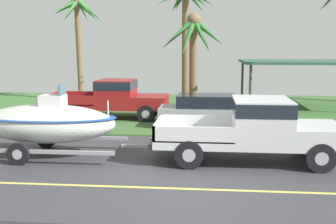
# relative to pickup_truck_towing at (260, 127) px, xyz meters

# --- Properties ---
(ground) EXTENTS (36.00, 22.00, 0.11)m
(ground) POSITION_rel_pickup_truck_towing_xyz_m (-2.24, 7.54, -1.05)
(ground) COLOR #38383D
(pickup_truck_towing) EXTENTS (5.59, 2.16, 1.86)m
(pickup_truck_towing) POSITION_rel_pickup_truck_towing_xyz_m (0.00, 0.00, 0.00)
(pickup_truck_towing) COLOR silver
(pickup_truck_towing) RESTS_ON ground
(boat_on_trailer) EXTENTS (5.62, 2.29, 2.23)m
(boat_on_trailer) POSITION_rel_pickup_truck_towing_xyz_m (-6.42, -0.00, -0.00)
(boat_on_trailer) COLOR gray
(boat_on_trailer) RESTS_ON ground
(parked_pickup_background) EXTENTS (5.74, 2.05, 1.84)m
(parked_pickup_background) POSITION_rel_pickup_truck_towing_xyz_m (-5.81, 6.88, -0.01)
(parked_pickup_background) COLOR maroon
(parked_pickup_background) RESTS_ON ground
(parked_sedan_near) EXTENTS (4.33, 1.83, 1.38)m
(parked_sedan_near) POSITION_rel_pickup_truck_towing_xyz_m (-1.42, 5.15, -0.36)
(parked_sedan_near) COLOR #99999E
(parked_sedan_near) RESTS_ON ground
(carport_awning) EXTENTS (6.52, 5.68, 2.62)m
(carport_awning) POSITION_rel_pickup_truck_towing_xyz_m (3.58, 11.47, 1.46)
(carport_awning) COLOR #4C4238
(carport_awning) RESTS_ON ground
(palm_tree_mid) EXTENTS (3.36, 2.84, 6.89)m
(palm_tree_mid) POSITION_rel_pickup_truck_towing_xyz_m (-2.81, 11.54, 4.17)
(palm_tree_mid) COLOR brown
(palm_tree_mid) RESTS_ON ground
(palm_tree_far_left) EXTENTS (3.35, 3.62, 6.45)m
(palm_tree_far_left) POSITION_rel_pickup_truck_towing_xyz_m (-9.47, 13.17, 3.94)
(palm_tree_far_left) COLOR brown
(palm_tree_far_left) RESTS_ON ground
(palm_tree_far_right) EXTENTS (3.34, 2.75, 4.96)m
(palm_tree_far_right) POSITION_rel_pickup_truck_towing_xyz_m (-2.26, 8.21, 2.53)
(palm_tree_far_right) COLOR brown
(palm_tree_far_right) RESTS_ON ground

